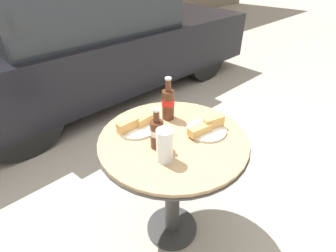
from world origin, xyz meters
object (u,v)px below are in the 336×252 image
at_px(cola_bottle_right, 157,133).
at_px(parked_car, 92,42).
at_px(drinking_glass, 165,147).
at_px(bistro_table, 173,161).
at_px(cola_bottle_left, 168,103).
at_px(lunch_plate_near, 206,128).
at_px(lunch_plate_far, 136,125).

relative_size(cola_bottle_right, parked_car, 0.05).
bearing_deg(drinking_glass, cola_bottle_right, 67.71).
bearing_deg(bistro_table, cola_bottle_right, -179.98).
bearing_deg(cola_bottle_left, cola_bottle_right, -145.13).
height_order(bistro_table, cola_bottle_left, cola_bottle_left).
xyz_separation_m(bistro_table, parked_car, (0.79, 2.19, 0.02)).
bearing_deg(cola_bottle_right, drinking_glass, -112.29).
distance_m(cola_bottle_right, drinking_glass, 0.10).
bearing_deg(drinking_glass, lunch_plate_near, 2.24).
bearing_deg(lunch_plate_far, cola_bottle_right, -96.33).
distance_m(lunch_plate_far, parked_car, 2.19).
height_order(lunch_plate_near, lunch_plate_far, lunch_plate_near).
distance_m(drinking_glass, lunch_plate_near, 0.31).
bearing_deg(parked_car, lunch_plate_far, -113.60).
relative_size(bistro_table, parked_car, 0.20).
bearing_deg(cola_bottle_left, lunch_plate_near, -77.96).
xyz_separation_m(lunch_plate_near, parked_car, (0.63, 2.27, -0.16)).
bearing_deg(cola_bottle_right, lunch_plate_far, 83.67).
bearing_deg(bistro_table, parked_car, 70.20).
height_order(bistro_table, drinking_glass, drinking_glass).
bearing_deg(cola_bottle_right, bistro_table, 0.02).
bearing_deg(bistro_table, drinking_glass, -147.11).
xyz_separation_m(cola_bottle_right, parked_car, (0.90, 2.19, -0.22)).
xyz_separation_m(drinking_glass, parked_car, (0.93, 2.29, -0.21)).
bearing_deg(lunch_plate_near, lunch_plate_far, 131.98).
bearing_deg(parked_car, drinking_glass, -112.23).
height_order(lunch_plate_near, parked_car, parked_car).
bearing_deg(cola_bottle_right, parked_car, 67.77).
distance_m(cola_bottle_left, parked_car, 2.16).
relative_size(cola_bottle_right, lunch_plate_far, 0.97).
relative_size(drinking_glass, lunch_plate_near, 0.72).
xyz_separation_m(cola_bottle_left, parked_car, (0.68, 2.04, -0.23)).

